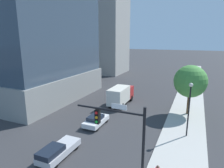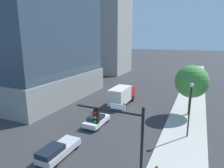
{
  "view_description": "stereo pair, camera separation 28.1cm",
  "coord_description": "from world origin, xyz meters",
  "px_view_note": "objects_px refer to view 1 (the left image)",
  "views": [
    {
      "loc": [
        9.44,
        -6.99,
        11.06
      ],
      "look_at": [
        2.0,
        10.16,
        6.71
      ],
      "focal_mm": 31.38,
      "sensor_mm": 36.0,
      "label": 1
    },
    {
      "loc": [
        9.7,
        -6.88,
        11.06
      ],
      "look_at": [
        2.0,
        10.16,
        6.71
      ],
      "focal_mm": 31.38,
      "sensor_mm": 36.0,
      "label": 2
    }
  ],
  "objects_px": {
    "car_white": "(96,120)",
    "box_truck": "(121,95)",
    "car_silver": "(57,151)",
    "traffic_light_pole": "(122,133)",
    "construction_building": "(101,14)",
    "street_lamp": "(189,102)",
    "street_tree": "(190,81)"
  },
  "relations": [
    {
      "from": "street_tree",
      "to": "box_truck",
      "type": "bearing_deg",
      "value": 179.07
    },
    {
      "from": "traffic_light_pole",
      "to": "car_white",
      "type": "xyz_separation_m",
      "value": [
        -7.08,
        9.26,
        -3.99
      ]
    },
    {
      "from": "car_white",
      "to": "box_truck",
      "type": "relative_size",
      "value": 0.58
    },
    {
      "from": "traffic_light_pole",
      "to": "street_lamp",
      "type": "height_order",
      "value": "traffic_light_pole"
    },
    {
      "from": "street_tree",
      "to": "box_truck",
      "type": "height_order",
      "value": "street_tree"
    },
    {
      "from": "construction_building",
      "to": "car_silver",
      "type": "relative_size",
      "value": 9.29
    },
    {
      "from": "traffic_light_pole",
      "to": "car_silver",
      "type": "relative_size",
      "value": 1.4
    },
    {
      "from": "street_lamp",
      "to": "construction_building",
      "type": "bearing_deg",
      "value": 128.36
    },
    {
      "from": "street_tree",
      "to": "car_white",
      "type": "relative_size",
      "value": 1.78
    },
    {
      "from": "car_white",
      "to": "car_silver",
      "type": "height_order",
      "value": "car_silver"
    },
    {
      "from": "construction_building",
      "to": "traffic_light_pole",
      "type": "bearing_deg",
      "value": -62.07
    },
    {
      "from": "car_silver",
      "to": "street_lamp",
      "type": "bearing_deg",
      "value": 39.77
    },
    {
      "from": "street_lamp",
      "to": "car_white",
      "type": "bearing_deg",
      "value": -172.68
    },
    {
      "from": "box_truck",
      "to": "street_tree",
      "type": "bearing_deg",
      "value": -0.93
    },
    {
      "from": "construction_building",
      "to": "street_tree",
      "type": "xyz_separation_m",
      "value": [
        28.75,
        -29.31,
        -13.73
      ]
    },
    {
      "from": "traffic_light_pole",
      "to": "box_truck",
      "type": "bearing_deg",
      "value": 111.28
    },
    {
      "from": "car_silver",
      "to": "box_truck",
      "type": "distance_m",
      "value": 16.7
    },
    {
      "from": "street_lamp",
      "to": "street_tree",
      "type": "distance_m",
      "value": 7.39
    },
    {
      "from": "car_silver",
      "to": "construction_building",
      "type": "bearing_deg",
      "value": 111.46
    },
    {
      "from": "street_lamp",
      "to": "box_truck",
      "type": "relative_size",
      "value": 0.9
    },
    {
      "from": "construction_building",
      "to": "street_lamp",
      "type": "height_order",
      "value": "construction_building"
    },
    {
      "from": "car_white",
      "to": "car_silver",
      "type": "relative_size",
      "value": 0.86
    },
    {
      "from": "car_white",
      "to": "traffic_light_pole",
      "type": "bearing_deg",
      "value": -52.59
    },
    {
      "from": "street_tree",
      "to": "car_silver",
      "type": "height_order",
      "value": "street_tree"
    },
    {
      "from": "construction_building",
      "to": "street_tree",
      "type": "distance_m",
      "value": 43.29
    },
    {
      "from": "traffic_light_pole",
      "to": "street_lamp",
      "type": "xyz_separation_m",
      "value": [
        3.93,
        10.67,
        -0.49
      ]
    },
    {
      "from": "construction_building",
      "to": "box_truck",
      "type": "height_order",
      "value": "construction_building"
    },
    {
      "from": "construction_building",
      "to": "street_lamp",
      "type": "distance_m",
      "value": 48.97
    },
    {
      "from": "construction_building",
      "to": "car_white",
      "type": "height_order",
      "value": "construction_building"
    },
    {
      "from": "street_lamp",
      "to": "car_silver",
      "type": "height_order",
      "value": "street_lamp"
    },
    {
      "from": "construction_building",
      "to": "street_tree",
      "type": "height_order",
      "value": "construction_building"
    },
    {
      "from": "street_tree",
      "to": "car_white",
      "type": "xyz_separation_m",
      "value": [
        -10.74,
        -8.75,
        -4.37
      ]
    }
  ]
}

